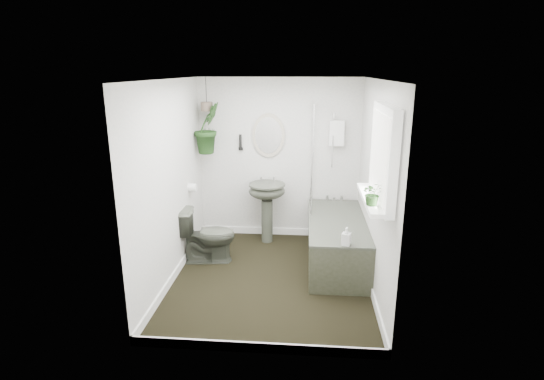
{
  "coord_description": "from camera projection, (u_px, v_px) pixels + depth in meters",
  "views": [
    {
      "loc": [
        0.39,
        -4.57,
        2.41
      ],
      "look_at": [
        0.0,
        0.15,
        1.05
      ],
      "focal_mm": 28.0,
      "sensor_mm": 36.0,
      "label": 1
    }
  ],
  "objects": [
    {
      "name": "sill_plant",
      "position": [
        373.0,
        193.0,
        3.7
      ],
      "size": [
        0.23,
        0.21,
        0.21
      ],
      "primitive_type": "imported",
      "rotation": [
        0.0,
        0.0,
        0.23
      ],
      "color": "black",
      "rests_on": "window_sill"
    },
    {
      "name": "wall_back",
      "position": [
        279.0,
        159.0,
        6.1
      ],
      "size": [
        2.3,
        0.02,
        2.3
      ],
      "primitive_type": "cube",
      "color": "silver",
      "rests_on": "ground"
    },
    {
      "name": "bath_screen",
      "position": [
        312.0,
        157.0,
        5.63
      ],
      "size": [
        0.04,
        0.72,
        1.4
      ],
      "primitive_type": null,
      "color": "silver",
      "rests_on": "bathtub"
    },
    {
      "name": "window_recess",
      "position": [
        383.0,
        155.0,
        3.86
      ],
      "size": [
        0.08,
        1.0,
        0.9
      ],
      "primitive_type": "cube",
      "color": "white",
      "rests_on": "wall_right"
    },
    {
      "name": "oval_mirror",
      "position": [
        268.0,
        135.0,
        5.98
      ],
      "size": [
        0.46,
        0.03,
        0.62
      ],
      "primitive_type": "ellipsoid",
      "color": "#AEA490",
      "rests_on": "wall_back"
    },
    {
      "name": "ceiling",
      "position": [
        271.0,
        78.0,
        4.43
      ],
      "size": [
        2.3,
        2.8,
        0.02
      ],
      "primitive_type": "cube",
      "color": "white",
      "rests_on": "ground"
    },
    {
      "name": "wall_left",
      "position": [
        170.0,
        183.0,
        4.84
      ],
      "size": [
        0.02,
        2.8,
        2.3
      ],
      "primitive_type": "cube",
      "color": "silver",
      "rests_on": "ground"
    },
    {
      "name": "wall_sconce",
      "position": [
        240.0,
        142.0,
        6.03
      ],
      "size": [
        0.04,
        0.04,
        0.22
      ],
      "primitive_type": "cylinder",
      "color": "black",
      "rests_on": "wall_back"
    },
    {
      "name": "window_sill",
      "position": [
        373.0,
        199.0,
        3.98
      ],
      "size": [
        0.18,
        1.0,
        0.04
      ],
      "primitive_type": "cube",
      "color": "white",
      "rests_on": "wall_right"
    },
    {
      "name": "wall_front",
      "position": [
        256.0,
        231.0,
        3.4
      ],
      "size": [
        2.3,
        0.02,
        2.3
      ],
      "primitive_type": "cube",
      "color": "silver",
      "rests_on": "ground"
    },
    {
      "name": "pedestal_sink",
      "position": [
        267.0,
        213.0,
        6.03
      ],
      "size": [
        0.59,
        0.53,
        0.87
      ],
      "primitive_type": null,
      "rotation": [
        0.0,
        0.0,
        0.21
      ],
      "color": "#383C32",
      "rests_on": "floor"
    },
    {
      "name": "window_blinds",
      "position": [
        378.0,
        155.0,
        3.86
      ],
      "size": [
        0.01,
        0.86,
        0.76
      ],
      "primitive_type": "cube",
      "color": "white",
      "rests_on": "wall_right"
    },
    {
      "name": "bathtub",
      "position": [
        337.0,
        241.0,
        5.4
      ],
      "size": [
        0.72,
        1.72,
        0.58
      ],
      "primitive_type": null,
      "color": "#383C32",
      "rests_on": "floor"
    },
    {
      "name": "hanging_pot",
      "position": [
        207.0,
        107.0,
        5.73
      ],
      "size": [
        0.16,
        0.16,
        0.12
      ],
      "primitive_type": "cylinder",
      "color": "brown",
      "rests_on": "ceiling"
    },
    {
      "name": "floor",
      "position": [
        271.0,
        278.0,
        5.07
      ],
      "size": [
        2.3,
        2.8,
        0.02
      ],
      "primitive_type": "cube",
      "color": "black",
      "rests_on": "ground"
    },
    {
      "name": "toilet_roll_holder",
      "position": [
        192.0,
        188.0,
        5.58
      ],
      "size": [
        0.11,
        0.11,
        0.11
      ],
      "primitive_type": "cylinder",
      "rotation": [
        0.0,
        1.57,
        0.0
      ],
      "color": "white",
      "rests_on": "wall_left"
    },
    {
      "name": "wall_right",
      "position": [
        376.0,
        187.0,
        4.66
      ],
      "size": [
        0.02,
        2.8,
        2.3
      ],
      "primitive_type": "cube",
      "color": "silver",
      "rests_on": "ground"
    },
    {
      "name": "toilet",
      "position": [
        208.0,
        235.0,
        5.43
      ],
      "size": [
        0.73,
        0.47,
        0.71
      ],
      "primitive_type": "imported",
      "rotation": [
        0.0,
        0.0,
        1.69
      ],
      "color": "#383C32",
      "rests_on": "floor"
    },
    {
      "name": "soap_bottle",
      "position": [
        346.0,
        236.0,
        4.54
      ],
      "size": [
        0.11,
        0.11,
        0.2
      ],
      "primitive_type": "imported",
      "rotation": [
        0.0,
        0.0,
        -0.3
      ],
      "color": "black",
      "rests_on": "bathtub"
    },
    {
      "name": "skirting",
      "position": [
        271.0,
        274.0,
        5.05
      ],
      "size": [
        2.3,
        2.8,
        0.1
      ],
      "primitive_type": "cube",
      "color": "white",
      "rests_on": "floor"
    },
    {
      "name": "shower_box",
      "position": [
        337.0,
        133.0,
        5.86
      ],
      "size": [
        0.2,
        0.1,
        0.35
      ],
      "primitive_type": "cube",
      "color": "white",
      "rests_on": "wall_back"
    },
    {
      "name": "hanging_plant",
      "position": [
        208.0,
        128.0,
        5.81
      ],
      "size": [
        0.48,
        0.49,
        0.7
      ],
      "primitive_type": "imported",
      "rotation": [
        0.0,
        0.0,
        0.91
      ],
      "color": "black",
      "rests_on": "ceiling"
    }
  ]
}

